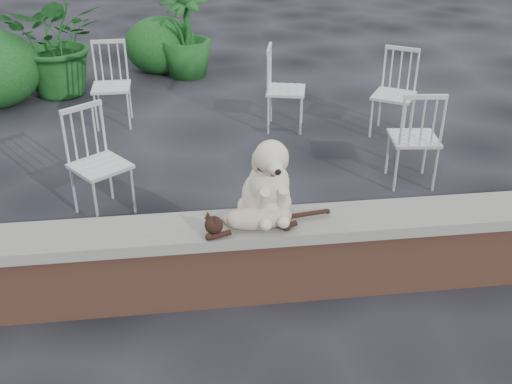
{
  "coord_description": "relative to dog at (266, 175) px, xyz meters",
  "views": [
    {
      "loc": [
        -1.05,
        -3.44,
        2.69
      ],
      "look_at": [
        -0.59,
        0.2,
        0.7
      ],
      "focal_mm": 42.74,
      "sensor_mm": 36.0,
      "label": 1
    }
  ],
  "objects": [
    {
      "name": "ground",
      "position": [
        0.54,
        -0.08,
        -0.89
      ],
      "size": [
        60.0,
        60.0,
        0.0
      ],
      "primitive_type": "plane",
      "color": "black",
      "rests_on": "ground"
    },
    {
      "name": "brick_wall",
      "position": [
        0.54,
        -0.08,
        -0.64
      ],
      "size": [
        6.0,
        0.3,
        0.5
      ],
      "primitive_type": "cube",
      "color": "brown",
      "rests_on": "ground"
    },
    {
      "name": "capstone",
      "position": [
        0.54,
        -0.08,
        -0.35
      ],
      "size": [
        6.2,
        0.4,
        0.08
      ],
      "primitive_type": "cube",
      "color": "slate",
      "rests_on": "brick_wall"
    },
    {
      "name": "dog",
      "position": [
        0.0,
        0.0,
        0.0
      ],
      "size": [
        0.46,
        0.57,
        0.62
      ],
      "primitive_type": null,
      "rotation": [
        0.0,
        0.0,
        0.1
      ],
      "color": "beige",
      "rests_on": "capstone"
    },
    {
      "name": "cat",
      "position": [
        -0.08,
        -0.15,
        -0.22
      ],
      "size": [
        1.04,
        0.35,
        0.17
      ],
      "primitive_type": null,
      "rotation": [
        0.0,
        0.0,
        0.1
      ],
      "color": "tan",
      "rests_on": "capstone"
    },
    {
      "name": "chair_c",
      "position": [
        1.58,
        1.42,
        -0.42
      ],
      "size": [
        0.62,
        0.62,
        0.94
      ],
      "primitive_type": null,
      "rotation": [
        0.0,
        0.0,
        3.03
      ],
      "color": "silver",
      "rests_on": "ground"
    },
    {
      "name": "chair_b",
      "position": [
        -1.3,
        3.26,
        -0.42
      ],
      "size": [
        0.56,
        0.56,
        0.94
      ],
      "primitive_type": null,
      "rotation": [
        0.0,
        0.0,
        0.01
      ],
      "color": "silver",
      "rests_on": "ground"
    },
    {
      "name": "chair_e",
      "position": [
        0.64,
        2.9,
        -0.42
      ],
      "size": [
        0.67,
        0.67,
        0.94
      ],
      "primitive_type": null,
      "rotation": [
        0.0,
        0.0,
        1.34
      ],
      "color": "silver",
      "rests_on": "ground"
    },
    {
      "name": "chair_d",
      "position": [
        1.78,
        2.58,
        -0.42
      ],
      "size": [
        0.77,
        0.77,
        0.94
      ],
      "primitive_type": null,
      "rotation": [
        0.0,
        0.0,
        -0.57
      ],
      "color": "silver",
      "rests_on": "ground"
    },
    {
      "name": "chair_a",
      "position": [
        -1.23,
        1.2,
        -0.42
      ],
      "size": [
        0.78,
        0.78,
        0.94
      ],
      "primitive_type": null,
      "rotation": [
        0.0,
        0.0,
        0.64
      ],
      "color": "silver",
      "rests_on": "ground"
    },
    {
      "name": "potted_plant_a",
      "position": [
        -2.02,
        4.45,
        -0.17
      ],
      "size": [
        1.34,
        1.17,
        1.44
      ],
      "primitive_type": "imported",
      "rotation": [
        0.0,
        0.0,
        0.04
      ],
      "color": "#124217",
      "rests_on": "ground"
    },
    {
      "name": "potted_plant_b",
      "position": [
        -0.41,
        4.97,
        -0.25
      ],
      "size": [
        1.01,
        1.01,
        1.29
      ],
      "primitive_type": "imported",
      "rotation": [
        0.0,
        0.0,
        -0.62
      ],
      "color": "#124217",
      "rests_on": "ground"
    },
    {
      "name": "shrubbery",
      "position": [
        -2.45,
        4.49,
        -0.47
      ],
      "size": [
        3.41,
        2.18,
        0.99
      ],
      "color": "#124217",
      "rests_on": "ground"
    }
  ]
}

